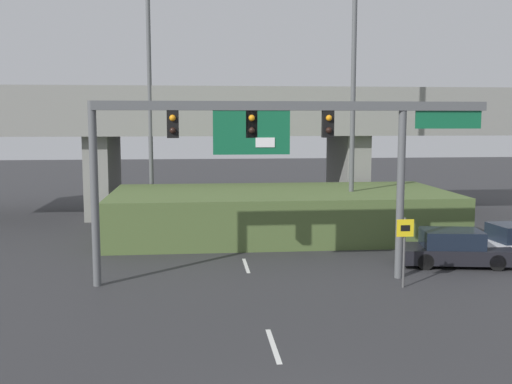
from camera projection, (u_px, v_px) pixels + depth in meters
The scene contains 8 objects.
lane_markings at pixel (246, 266), 23.92m from camera, with size 0.14×36.75×0.01m.
signal_gantry at pixel (277, 138), 21.01m from camera, with size 14.06×0.44×6.44m.
speed_limit_sign at pixel (405, 242), 20.59m from camera, with size 0.60×0.11×2.46m.
highway_light_pole_near at pixel (149, 71), 32.64m from camera, with size 0.70×0.36×16.14m.
highway_light_pole_far at pixel (354, 53), 28.97m from camera, with size 0.70×0.36×17.26m.
overpass_bridge at pixel (227, 126), 36.94m from camera, with size 35.81×7.38×7.67m.
grass_embankment at pixel (280, 213), 30.15m from camera, with size 16.74×7.72×2.26m.
parked_sedan_near_right at pixel (454, 249), 23.94m from camera, with size 4.65×2.55×1.42m.
Camera 1 is at (-1.91, -9.88, 5.79)m, focal length 42.00 mm.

